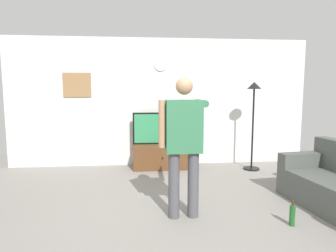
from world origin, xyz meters
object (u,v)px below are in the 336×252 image
wall_clock (160,65)px  floor_lamp (253,107)px  beverage_bottle (292,215)px  television (161,128)px  framed_picture (77,85)px  tv_stand (162,156)px  person_standing_nearer_lamp (184,139)px

wall_clock → floor_lamp: 2.11m
wall_clock → beverage_bottle: wall_clock is taller
television → beverage_bottle: bearing=-64.0°
framed_picture → floor_lamp: bearing=-9.5°
tv_stand → framed_picture: framed_picture is taller
person_standing_nearer_lamp → beverage_bottle: (1.25, -0.37, -0.87)m
wall_clock → floor_lamp: wall_clock is taller
television → beverage_bottle: 3.18m
tv_stand → person_standing_nearer_lamp: 2.49m
tv_stand → television: size_ratio=0.99×
tv_stand → beverage_bottle: 3.07m
framed_picture → person_standing_nearer_lamp: framed_picture is taller
floor_lamp → television: bearing=169.3°
tv_stand → television: bearing=90.0°
tv_stand → beverage_bottle: (1.36, -2.75, -0.12)m
framed_picture → beverage_bottle: size_ratio=1.80×
wall_clock → framed_picture: (-1.73, 0.00, -0.42)m
wall_clock → beverage_bottle: bearing=-65.9°
floor_lamp → person_standing_nearer_lamp: (-1.72, -2.07, -0.27)m
television → floor_lamp: bearing=-10.7°
person_standing_nearer_lamp → beverage_bottle: person_standing_nearer_lamp is taller
television → floor_lamp: 1.91m
tv_stand → television: television is taller
wall_clock → framed_picture: 1.78m
floor_lamp → beverage_bottle: bearing=-100.8°
tv_stand → person_standing_nearer_lamp: size_ratio=0.66×
beverage_bottle → framed_picture: bearing=135.4°
television → beverage_bottle: size_ratio=3.73×
tv_stand → framed_picture: size_ratio=2.04×
television → person_standing_nearer_lamp: (0.11, -2.42, 0.18)m
television → wall_clock: wall_clock is taller
wall_clock → beverage_bottle: 3.89m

